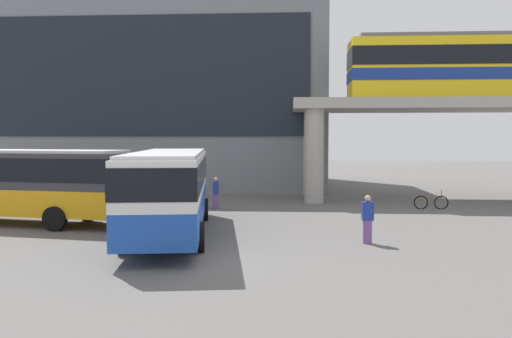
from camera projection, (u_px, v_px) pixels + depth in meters
ground_plane at (235, 213)px, 26.09m from camera, size 120.00×120.00×0.00m
station_building at (170, 96)px, 42.04m from camera, size 24.17×14.74×14.22m
bus_main at (170, 184)px, 20.09m from camera, size 4.01×11.28×3.22m
bus_secondary at (8, 178)px, 22.85m from camera, size 11.31×4.31×3.22m
bicycle_brown at (431, 202)px, 27.51m from camera, size 1.79×0.07×1.04m
pedestrian_by_bike_rack at (216, 194)px, 27.60m from camera, size 0.32×0.41×1.66m
pedestrian_at_kerb at (368, 221)px, 18.54m from camera, size 0.41×0.32×1.72m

